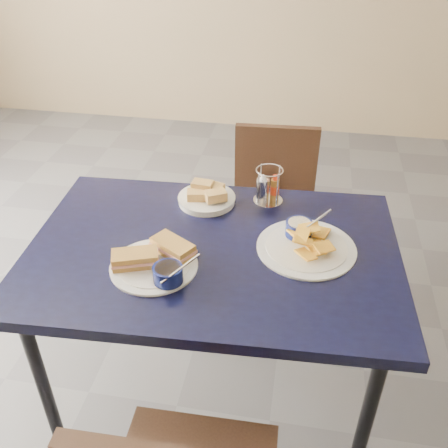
% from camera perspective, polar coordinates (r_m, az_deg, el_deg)
% --- Properties ---
extents(ground, '(6.00, 6.00, 0.00)m').
position_cam_1_polar(ground, '(2.29, 6.06, -15.04)').
color(ground, '#504F54').
rests_on(ground, ground).
extents(dining_table, '(1.25, 0.87, 0.75)m').
position_cam_1_polar(dining_table, '(1.68, -1.25, -4.49)').
color(dining_table, black).
rests_on(dining_table, ground).
extents(chair_far, '(0.41, 0.39, 0.82)m').
position_cam_1_polar(chair_far, '(2.40, 5.73, 2.45)').
color(chair_far, black).
rests_on(chair_far, ground).
extents(sandwich_plate, '(0.30, 0.27, 0.12)m').
position_cam_1_polar(sandwich_plate, '(1.55, -7.70, -4.22)').
color(sandwich_plate, white).
rests_on(sandwich_plate, dining_table).
extents(plantain_plate, '(0.32, 0.32, 0.12)m').
position_cam_1_polar(plantain_plate, '(1.65, 9.23, -2.03)').
color(plantain_plate, white).
rests_on(plantain_plate, dining_table).
extents(bread_basket, '(0.21, 0.21, 0.07)m').
position_cam_1_polar(bread_basket, '(1.85, -1.97, 3.15)').
color(bread_basket, white).
rests_on(bread_basket, dining_table).
extents(condiment_caddy, '(0.11, 0.11, 0.14)m').
position_cam_1_polar(condiment_caddy, '(1.85, 4.98, 4.14)').
color(condiment_caddy, silver).
rests_on(condiment_caddy, dining_table).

